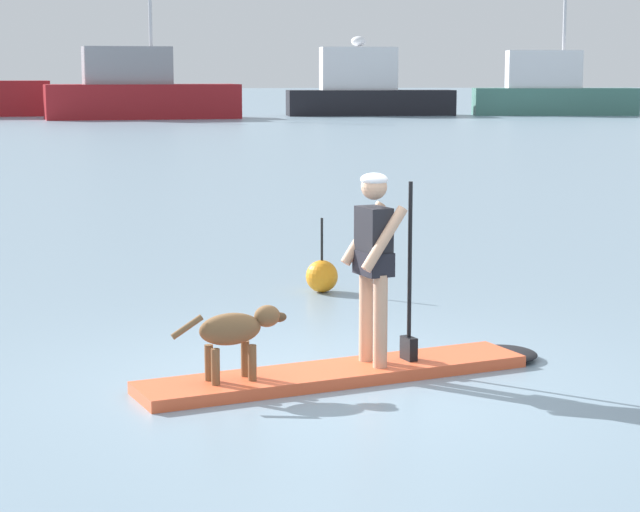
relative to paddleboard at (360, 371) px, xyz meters
The scene contains 8 objects.
ground_plane 0.24m from the paddleboard, 162.26° to the right, with size 400.00×400.00×0.00m, color gray.
paddleboard is the anchor object (origin of this frame).
person_paddler 1.00m from the paddleboard, 17.74° to the left, with size 0.67×0.57×1.63m.
dog 1.21m from the paddleboard, 162.26° to the right, with size 0.96×0.39×0.59m.
moored_boat_far_port 58.64m from the paddleboard, 93.01° to the left, with size 11.19×4.79×9.12m.
moored_boat_starboard 62.98m from the paddleboard, 80.31° to the left, with size 10.20×2.48×4.78m.
moored_boat_port 65.05m from the paddleboard, 70.22° to the left, with size 10.20×3.92×12.01m.
marker_buoy 3.94m from the paddleboard, 87.17° to the left, with size 0.38×0.38×0.88m.
Camera 1 is at (-1.38, -9.53, 2.55)m, focal length 66.25 mm.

